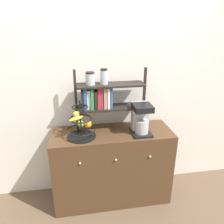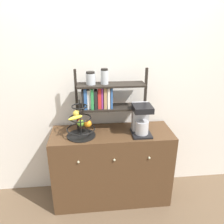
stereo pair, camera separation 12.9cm
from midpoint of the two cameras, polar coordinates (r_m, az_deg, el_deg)
name	(u,v)px [view 1 (the left image)]	position (r m, az deg, el deg)	size (l,w,h in m)	color
ground_plane	(115,210)	(2.56, -0.70, -24.36)	(12.00, 12.00, 0.00)	brown
wall_back	(108,81)	(2.33, -2.73, 8.18)	(7.00, 0.05, 2.60)	silver
sideboard	(112,166)	(2.46, -1.57, -13.93)	(1.24, 0.46, 0.83)	#4C331E
coffee_maker	(141,118)	(2.19, 5.89, -1.65)	(0.19, 0.24, 0.31)	black
fruit_stand	(81,125)	(2.14, -9.80, -3.34)	(0.28, 0.28, 0.38)	black
shelf_hutch	(102,95)	(2.16, -4.37, 4.43)	(0.71, 0.20, 0.64)	black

